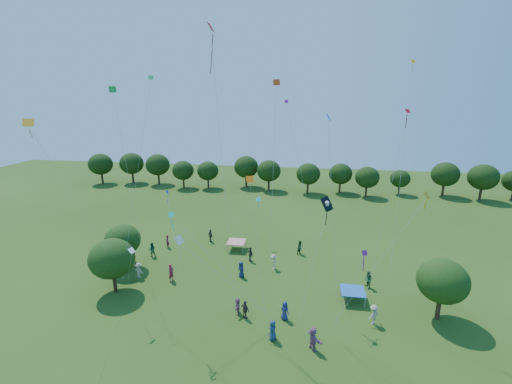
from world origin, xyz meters
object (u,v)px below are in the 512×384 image
Objects in this scene: near_tree_west at (112,259)px; tent_blue at (353,291)px; pirate_kite at (327,205)px; red_high_kite at (215,78)px; near_tree_east at (443,281)px; near_tree_north at (123,240)px; tent_red_stripe at (236,242)px.

tent_blue is at bearing 4.83° from near_tree_west.
red_high_kite is at bearing 176.50° from pirate_kite.
near_tree_west is 1.00× the size of near_tree_east.
near_tree_east is at bearing -13.27° from tent_blue.
near_tree_north is 2.31× the size of tent_blue.
red_high_kite is (0.70, -10.33, 19.02)m from tent_red_stripe.
near_tree_east is 7.62m from tent_blue.
tent_red_stripe is 21.66m from red_high_kite.
tent_red_stripe is (9.81, 11.29, -2.52)m from near_tree_west.
near_tree_north is (-1.59, 4.77, -0.24)m from near_tree_west.
near_tree_east reaches higher than tent_red_stripe.
red_high_kite is at bearing -175.50° from tent_blue.
near_tree_north is at bearing 162.55° from red_high_kite.
near_tree_west reaches higher than near_tree_north.
near_tree_north is 2.31× the size of tent_red_stripe.
tent_blue is (24.54, -2.83, -2.29)m from near_tree_north.
near_tree_north is 31.83m from near_tree_east.
tent_blue is at bearing 27.99° from pirate_kite.
near_tree_east is 25.44m from red_high_kite.
near_tree_north is 0.22× the size of red_high_kite.
tent_red_stripe is (11.40, 6.53, -2.29)m from near_tree_north.
near_tree_east is at bearing 0.57° from near_tree_west.
tent_red_stripe is (-20.11, 11.00, -2.58)m from near_tree_east.
near_tree_east is at bearing -8.07° from near_tree_north.
red_high_kite reaches higher than near_tree_east.
tent_blue is at bearing -35.45° from tent_red_stripe.
pirate_kite reaches higher than near_tree_west.
near_tree_west is at bearing -71.50° from near_tree_north.
red_high_kite is (-9.50, 0.58, 10.25)m from pirate_kite.
near_tree_west is at bearing -178.91° from pirate_kite.
red_high_kite is (10.51, 0.96, 16.50)m from near_tree_west.
near_tree_north is 24.81m from tent_blue.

